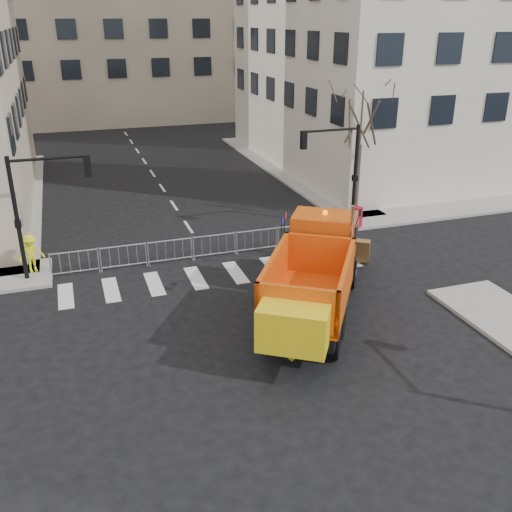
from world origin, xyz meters
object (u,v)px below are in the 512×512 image
object	(u,v)px
plow_truck	(314,274)
cop_a	(299,239)
cop_b	(336,253)
newspaper_box	(357,217)
cop_c	(320,247)
worker	(31,254)

from	to	relation	value
plow_truck	cop_a	xyz separation A→B (m)	(1.81, 5.65, -0.94)
plow_truck	cop_a	world-z (taller)	plow_truck
cop_b	newspaper_box	bearing A→B (deg)	-102.02
cop_c	newspaper_box	bearing A→B (deg)	-165.43
cop_c	worker	size ratio (longest dim) A/B	1.00
cop_a	cop_c	distance (m)	1.28
worker	cop_b	bearing A→B (deg)	-35.98
cop_a	cop_b	xyz separation A→B (m)	(0.75, -2.35, 0.13)
cop_c	cop_b	bearing A→B (deg)	73.17
cop_c	worker	distance (m)	12.66
plow_truck	cop_c	xyz separation A→B (m)	(2.30, 4.47, -0.94)
cop_a	cop_c	xyz separation A→B (m)	(0.49, -1.19, 0.01)
worker	newspaper_box	size ratio (longest dim) A/B	1.55
cop_c	newspaper_box	distance (m)	5.23
plow_truck	cop_a	size ratio (longest dim) A/B	6.01
cop_b	cop_c	xyz separation A→B (m)	(-0.25, 1.17, -0.13)
cop_c	newspaper_box	xyz separation A→B (m)	(3.79, 3.60, -0.15)
cop_a	worker	xyz separation A→B (m)	(-11.81, 1.78, 0.16)
cop_b	worker	size ratio (longest dim) A/B	1.15
cop_b	cop_c	distance (m)	1.20
cop_a	worker	size ratio (longest dim) A/B	0.99
plow_truck	cop_a	bearing A→B (deg)	15.40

